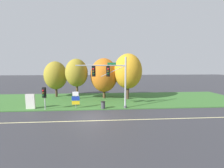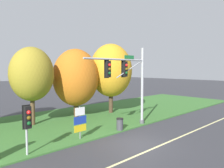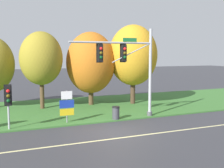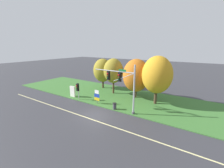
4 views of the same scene
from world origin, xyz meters
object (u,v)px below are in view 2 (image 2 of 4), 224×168
route_sign_post (80,121)px  tree_mid_verge (111,70)px  tree_left_of_mast (32,74)px  pedestrian_signal_near_kerb (27,120)px  trash_bin (120,124)px  tree_behind_signpost (76,78)px  traffic_signal_mast (129,77)px

route_sign_post → tree_mid_verge: 9.75m
route_sign_post → tree_left_of_mast: (-0.73, 5.89, 3.07)m
pedestrian_signal_near_kerb → trash_bin: 7.43m
route_sign_post → trash_bin: size_ratio=2.40×
pedestrian_signal_near_kerb → tree_behind_signpost: size_ratio=0.42×
pedestrian_signal_near_kerb → tree_left_of_mast: tree_left_of_mast is taller
route_sign_post → tree_left_of_mast: size_ratio=0.34×
route_sign_post → traffic_signal_mast: bearing=-3.2°
trash_bin → pedestrian_signal_near_kerb: bearing=-179.8°
traffic_signal_mast → pedestrian_signal_near_kerb: 8.66m
tree_left_of_mast → tree_behind_signpost: (4.51, 0.14, -0.42)m
pedestrian_signal_near_kerb → tree_left_of_mast: bearing=64.2°
tree_left_of_mast → tree_mid_verge: bearing=-5.8°
tree_mid_verge → pedestrian_signal_near_kerb: bearing=-154.5°
route_sign_post → trash_bin: bearing=-5.8°
route_sign_post → tree_left_of_mast: 6.68m
traffic_signal_mast → tree_behind_signpost: bearing=97.8°
tree_behind_signpost → tree_left_of_mast: bearing=-178.2°
traffic_signal_mast → tree_mid_verge: size_ratio=0.88×
tree_left_of_mast → trash_bin: size_ratio=7.12×
route_sign_post → tree_mid_verge: tree_mid_verge is taller
traffic_signal_mast → tree_mid_verge: bearing=60.5°
traffic_signal_mast → tree_left_of_mast: size_ratio=0.99×
tree_behind_signpost → tree_mid_verge: 4.05m
tree_behind_signpost → traffic_signal_mast: bearing=-82.2°
tree_left_of_mast → trash_bin: (4.24, -6.25, -3.85)m
pedestrian_signal_near_kerb → trash_bin: size_ratio=3.04×
trash_bin → tree_behind_signpost: bearing=87.6°
traffic_signal_mast → tree_mid_verge: 6.11m
tree_left_of_mast → trash_bin: 8.48m
tree_left_of_mast → tree_behind_signpost: tree_behind_signpost is taller
tree_left_of_mast → tree_behind_signpost: size_ratio=0.98×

